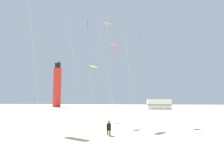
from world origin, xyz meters
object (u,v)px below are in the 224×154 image
Objects in this scene: kite_flyer_standing at (109,128)px; rv_van_white at (159,104)px; kite_diamond_violet at (87,25)px; kite_diamond_magenta at (139,35)px; kite_diamond_gold at (107,27)px; kite_diamond_rainbow at (114,48)px; lighthouse_distant at (57,85)px; kite_diamond_lime at (93,68)px.

rv_van_white is (8.20, 40.70, 0.78)m from kite_flyer_standing.
kite_diamond_violet reaches higher than kite_flyer_standing.
kite_diamond_violet reaches higher than kite_diamond_magenta.
kite_diamond_magenta is (3.44, 2.09, -0.34)m from kite_diamond_gold.
kite_diamond_rainbow is (0.94, -1.52, -2.72)m from kite_diamond_gold.
kite_diamond_rainbow is 55.02m from lighthouse_distant.
kite_diamond_lime reaches higher than kite_flyer_standing.
kite_diamond_magenta is at bearing 6.05° from kite_diamond_violet.
kite_diamond_violet reaches higher than kite_diamond_gold.
kite_flyer_standing is at bearing -61.77° from kite_diamond_violet.
rv_van_white is (8.23, 36.90, -6.40)m from kite_diamond_rainbow.
kite_diamond_magenta is 53.22m from lighthouse_distant.
kite_diamond_rainbow is (3.60, -2.97, -3.73)m from kite_diamond_violet.
kite_diamond_rainbow is at bearing -61.74° from lighthouse_distant.
rv_van_white reaches higher than kite_flyer_standing.
kite_diamond_magenta is (5.88, -2.23, 3.42)m from kite_diamond_lime.
kite_diamond_rainbow is at bearing -97.52° from kite_flyer_standing.
kite_diamond_magenta is (2.51, 3.62, 2.38)m from kite_diamond_rainbow.
kite_flyer_standing is at bearing -89.49° from kite_diamond_rainbow.
kite_diamond_violet is 1.10× the size of kite_diamond_gold.
kite_diamond_violet is 3.19m from kite_diamond_gold.
kite_diamond_gold is 1.03× the size of kite_diamond_magenta.
kite_diamond_violet reaches higher than rv_van_white.
kite_diamond_magenta is at bearing -116.47° from kite_flyer_standing.
kite_diamond_gold reaches higher than rv_van_white.
kite_diamond_magenta is at bearing 55.27° from kite_diamond_rainbow.
kite_flyer_standing is at bearing -79.69° from kite_diamond_gold.
kite_diamond_lime is at bearing 85.44° from kite_diamond_violet.
kite_diamond_rainbow is (-0.03, 3.80, 7.17)m from kite_flyer_standing.
lighthouse_distant is (-26.05, 48.46, 0.05)m from kite_diamond_rainbow.
kite_diamond_violet is 37.33m from rv_van_white.
kite_flyer_standing is at bearing -63.47° from lighthouse_distant.
kite_diamond_lime is at bearing 119.95° from kite_diamond_rainbow.
kite_diamond_lime is 0.64× the size of kite_diamond_gold.
kite_diamond_magenta is 34.89m from rv_van_white.
kite_diamond_violet reaches higher than kite_diamond_lime.
kite_flyer_standing is 12.34m from kite_diamond_magenta.
lighthouse_distant is at bearing 122.49° from kite_diamond_magenta.
lighthouse_distant is at bearing 118.26° from kite_diamond_rainbow.
lighthouse_distant reaches higher than kite_diamond_gold.
kite_diamond_gold is (2.66, -1.44, -1.01)m from kite_diamond_violet.
kite_diamond_violet is at bearing -173.95° from kite_diamond_magenta.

